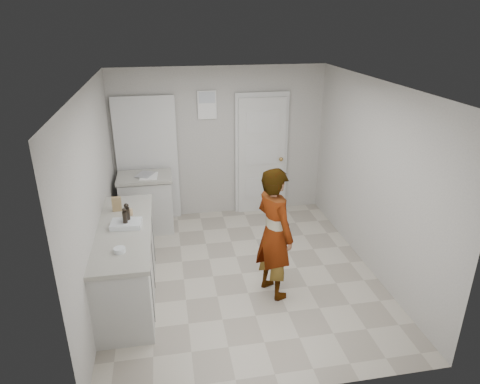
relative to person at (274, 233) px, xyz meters
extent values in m
plane|color=gray|center=(-0.31, 0.46, -0.83)|extent=(4.00, 4.00, 0.00)
plane|color=#A3A09A|center=(-0.31, 2.46, 0.42)|extent=(3.50, 0.00, 3.50)
plane|color=#A3A09A|center=(-0.31, -1.54, 0.42)|extent=(3.50, 0.00, 3.50)
plane|color=#A3A09A|center=(-2.06, 0.46, 0.42)|extent=(0.00, 4.00, 4.00)
plane|color=#A3A09A|center=(1.44, 0.46, 0.42)|extent=(0.00, 4.00, 4.00)
plane|color=silver|center=(-0.31, 0.46, 1.67)|extent=(4.00, 4.00, 0.00)
cube|color=silver|center=(0.39, 2.39, 0.17)|extent=(0.80, 0.05, 2.00)
cube|color=silver|center=(0.39, 2.42, 0.20)|extent=(0.90, 0.04, 2.10)
sphere|color=#BB8E48|center=(0.72, 2.34, 0.12)|extent=(0.07, 0.07, 0.07)
cube|color=white|center=(-0.51, 2.43, 1.07)|extent=(0.30, 0.02, 0.45)
cube|color=black|center=(-1.51, 2.43, 0.19)|extent=(0.90, 0.05, 2.04)
cube|color=silver|center=(-1.51, 2.40, 0.20)|extent=(0.98, 0.02, 2.10)
cube|color=beige|center=(-1.76, 0.26, -0.40)|extent=(0.60, 1.90, 0.86)
cube|color=black|center=(-1.76, 0.26, -0.79)|extent=(0.56, 1.86, 0.08)
cube|color=#B6B4A6|center=(-1.76, 0.26, 0.07)|extent=(0.64, 1.96, 0.05)
cube|color=beige|center=(-1.56, 2.01, -0.40)|extent=(0.80, 0.55, 0.86)
cube|color=black|center=(-1.56, 2.01, -0.79)|extent=(0.75, 0.54, 0.08)
cube|color=#B6B4A6|center=(-1.56, 2.01, 0.07)|extent=(0.84, 0.61, 0.05)
imported|color=silver|center=(0.00, 0.00, 0.00)|extent=(0.60, 0.71, 1.65)
cube|color=olive|center=(-1.86, 0.77, 0.19)|extent=(0.12, 0.06, 0.19)
cylinder|color=tan|center=(-1.69, 0.61, 0.14)|extent=(0.05, 0.05, 0.08)
cylinder|color=black|center=(-1.71, 0.36, 0.20)|extent=(0.07, 0.07, 0.21)
sphere|color=black|center=(-1.71, 0.36, 0.34)|extent=(0.06, 0.06, 0.06)
cylinder|color=black|center=(-1.73, 0.28, 0.20)|extent=(0.06, 0.06, 0.20)
sphere|color=black|center=(-1.73, 0.28, 0.33)|extent=(0.05, 0.05, 0.05)
cube|color=silver|center=(-1.72, 0.30, 0.13)|extent=(0.37, 0.28, 0.06)
cube|color=white|center=(-1.72, 0.30, 0.12)|extent=(0.33, 0.23, 0.05)
cylinder|color=silver|center=(-1.75, -0.29, 0.12)|extent=(0.12, 0.12, 0.05)
sphere|color=white|center=(-1.77, -0.30, 0.12)|extent=(0.04, 0.04, 0.04)
sphere|color=white|center=(-1.73, -0.28, 0.12)|extent=(0.04, 0.04, 0.04)
cube|color=white|center=(-1.49, 1.97, 0.10)|extent=(0.28, 0.35, 0.01)
camera|label=1|loc=(-1.20, -4.36, 2.42)|focal=32.00mm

